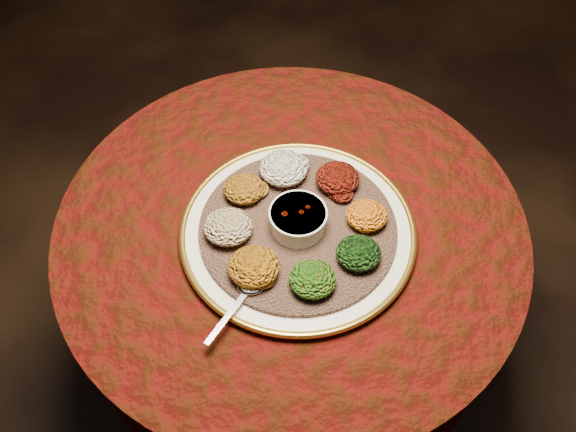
{
  "coord_description": "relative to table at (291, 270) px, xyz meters",
  "views": [
    {
      "loc": [
        0.02,
        -0.77,
        1.78
      ],
      "look_at": [
        -0.01,
        -0.0,
        0.76
      ],
      "focal_mm": 40.0,
      "sensor_mm": 36.0,
      "label": 1
    }
  ],
  "objects": [
    {
      "name": "platter",
      "position": [
        0.01,
        -0.03,
        0.19
      ],
      "size": [
        0.56,
        0.56,
        0.02
      ],
      "rotation": [
        0.0,
        0.0,
        -0.3
      ],
      "color": "beige",
      "rests_on": "table"
    },
    {
      "name": "portion_timatim",
      "position": [
        -0.12,
        -0.05,
        0.23
      ],
      "size": [
        0.09,
        0.09,
        0.05
      ],
      "primitive_type": "ellipsoid",
      "color": "maroon",
      "rests_on": "injera"
    },
    {
      "name": "portion_ayib",
      "position": [
        -0.02,
        0.1,
        0.23
      ],
      "size": [
        0.1,
        0.1,
        0.05
      ],
      "primitive_type": "ellipsoid",
      "color": "white",
      "rests_on": "injera"
    },
    {
      "name": "spoon",
      "position": [
        -0.07,
        -0.18,
        0.21
      ],
      "size": [
        0.1,
        0.14,
        0.01
      ],
      "rotation": [
        0.0,
        0.0,
        -2.1
      ],
      "color": "silver",
      "rests_on": "injera"
    },
    {
      "name": "portion_gomen",
      "position": [
        0.13,
        -0.1,
        0.23
      ],
      "size": [
        0.09,
        0.08,
        0.04
      ],
      "primitive_type": "ellipsoid",
      "color": "black",
      "rests_on": "injera"
    },
    {
      "name": "table",
      "position": [
        0.0,
        0.0,
        0.0
      ],
      "size": [
        0.96,
        0.96,
        0.73
      ],
      "color": "black",
      "rests_on": "ground"
    },
    {
      "name": "stew_bowl",
      "position": [
        0.01,
        -0.03,
        0.24
      ],
      "size": [
        0.11,
        0.11,
        0.05
      ],
      "color": "white",
      "rests_on": "injera"
    },
    {
      "name": "portion_shiro",
      "position": [
        -0.1,
        0.05,
        0.23
      ],
      "size": [
        0.08,
        0.08,
        0.04
      ],
      "primitive_type": "ellipsoid",
      "color": "#934F11",
      "rests_on": "injera"
    },
    {
      "name": "portion_mixveg",
      "position": [
        0.04,
        -0.16,
        0.23
      ],
      "size": [
        0.09,
        0.08,
        0.04
      ],
      "primitive_type": "ellipsoid",
      "color": "#AD290B",
      "rests_on": "injera"
    },
    {
      "name": "portion_kik",
      "position": [
        -0.06,
        -0.14,
        0.23
      ],
      "size": [
        0.1,
        0.09,
        0.05
      ],
      "primitive_type": "ellipsoid",
      "color": "#99610D",
      "rests_on": "injera"
    },
    {
      "name": "injera",
      "position": [
        0.01,
        -0.03,
        0.2
      ],
      "size": [
        0.5,
        0.5,
        0.01
      ],
      "primitive_type": "cylinder",
      "rotation": [
        0.0,
        0.0,
        -0.35
      ],
      "color": "brown",
      "rests_on": "platter"
    },
    {
      "name": "portion_kitfo",
      "position": [
        0.09,
        0.08,
        0.23
      ],
      "size": [
        0.09,
        0.09,
        0.04
      ],
      "primitive_type": "ellipsoid",
      "color": "black",
      "rests_on": "injera"
    },
    {
      "name": "portion_tikil",
      "position": [
        0.15,
        -0.01,
        0.23
      ],
      "size": [
        0.08,
        0.08,
        0.04
      ],
      "primitive_type": "ellipsoid",
      "color": "#C47D10",
      "rests_on": "injera"
    }
  ]
}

